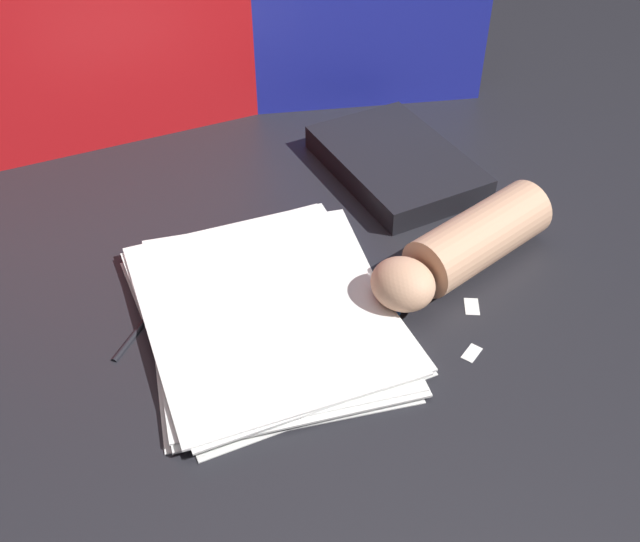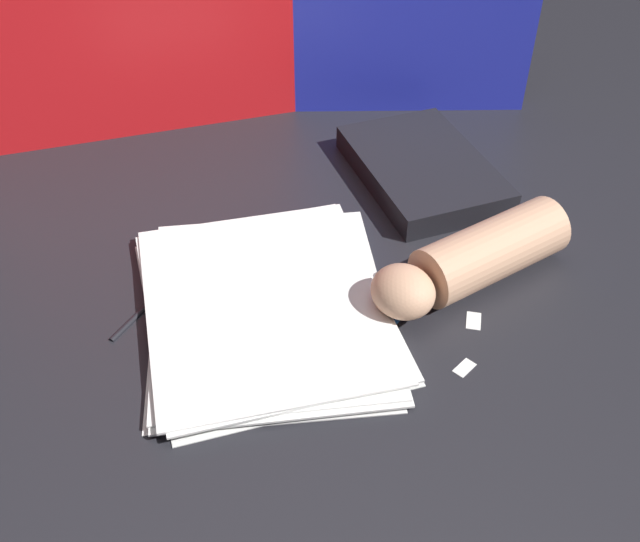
% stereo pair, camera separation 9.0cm
% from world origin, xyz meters
% --- Properties ---
extents(ground_plane, '(6.00, 6.00, 0.00)m').
position_xyz_m(ground_plane, '(0.00, 0.00, 0.00)').
color(ground_plane, black).
extents(paper_stack, '(0.32, 0.38, 0.02)m').
position_xyz_m(paper_stack, '(-0.06, -0.00, 0.01)').
color(paper_stack, white).
rests_on(paper_stack, ground_plane).
extents(book_closed, '(0.21, 0.29, 0.04)m').
position_xyz_m(book_closed, '(0.22, 0.24, 0.02)').
color(book_closed, black).
rests_on(book_closed, ground_plane).
extents(scissors, '(0.08, 0.17, 0.01)m').
position_xyz_m(scissors, '(0.07, -0.00, 0.00)').
color(scissors, silver).
rests_on(scissors, ground_plane).
extents(hand_forearm, '(0.29, 0.18, 0.08)m').
position_xyz_m(hand_forearm, '(0.21, -0.00, 0.04)').
color(hand_forearm, tan).
rests_on(hand_forearm, ground_plane).
extents(paper_scrap_near, '(0.03, 0.03, 0.00)m').
position_xyz_m(paper_scrap_near, '(0.19, -0.07, 0.00)').
color(paper_scrap_near, white).
rests_on(paper_scrap_near, ground_plane).
extents(paper_scrap_mid, '(0.03, 0.03, 0.00)m').
position_xyz_m(paper_scrap_mid, '(0.15, -0.14, 0.00)').
color(paper_scrap_mid, white).
rests_on(paper_scrap_mid, ground_plane).
extents(paper_scrap_far, '(0.02, 0.01, 0.00)m').
position_xyz_m(paper_scrap_far, '(0.02, -0.11, 0.00)').
color(paper_scrap_far, white).
rests_on(paper_scrap_far, ground_plane).
extents(paper_scrap_side, '(0.02, 0.02, 0.00)m').
position_xyz_m(paper_scrap_side, '(0.01, -0.08, 0.00)').
color(paper_scrap_side, white).
rests_on(paper_scrap_side, ground_plane).
extents(pen, '(0.11, 0.13, 0.01)m').
position_xyz_m(pen, '(-0.20, 0.04, 0.00)').
color(pen, black).
rests_on(pen, ground_plane).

